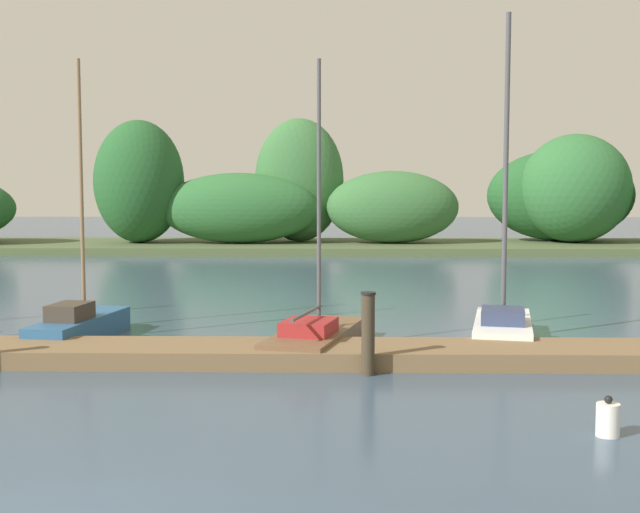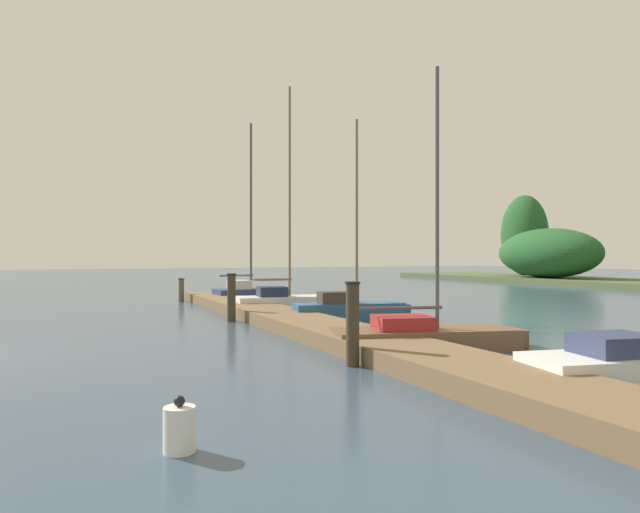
% 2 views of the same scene
% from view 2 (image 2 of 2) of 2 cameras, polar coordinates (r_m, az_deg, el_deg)
% --- Properties ---
extents(dock_pier, '(26.45, 1.80, 0.35)m').
position_cam_2_polar(dock_pier, '(13.94, 0.31, -7.48)').
color(dock_pier, brown).
rests_on(dock_pier, ground).
extents(sailboat_0, '(1.49, 2.98, 7.83)m').
position_cam_2_polar(sailboat_0, '(24.61, -7.36, -3.57)').
color(sailboat_0, navy).
rests_on(sailboat_0, ground).
extents(sailboat_1, '(1.78, 3.67, 8.20)m').
position_cam_2_polar(sailboat_1, '(20.38, -3.56, -4.46)').
color(sailboat_1, silver).
rests_on(sailboat_1, ground).
extents(sailboat_2, '(1.49, 3.74, 6.24)m').
position_cam_2_polar(sailboat_2, '(17.29, 3.28, -5.33)').
color(sailboat_2, '#285684').
rests_on(sailboat_2, ground).
extents(sailboat_3, '(2.23, 4.33, 6.10)m').
position_cam_2_polar(sailboat_3, '(12.34, 11.09, -7.85)').
color(sailboat_3, brown).
rests_on(sailboat_3, ground).
extents(mooring_piling_0, '(0.27, 0.27, 1.02)m').
position_cam_2_polar(mooring_piling_0, '(25.21, -14.01, -3.33)').
color(mooring_piling_0, brown).
rests_on(mooring_piling_0, ground).
extents(mooring_piling_1, '(0.29, 0.29, 1.47)m').
position_cam_2_polar(mooring_piling_1, '(17.22, -9.05, -4.15)').
color(mooring_piling_1, '#3D3323').
rests_on(mooring_piling_1, ground).
extents(mooring_piling_2, '(0.28, 0.28, 1.54)m').
position_cam_2_polar(mooring_piling_2, '(10.19, 3.36, -6.86)').
color(mooring_piling_2, '#3D3323').
rests_on(mooring_piling_2, ground).
extents(channel_buoy_0, '(0.33, 0.33, 0.58)m').
position_cam_2_polar(channel_buoy_0, '(6.11, -14.20, -16.71)').
color(channel_buoy_0, white).
rests_on(channel_buoy_0, ground).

